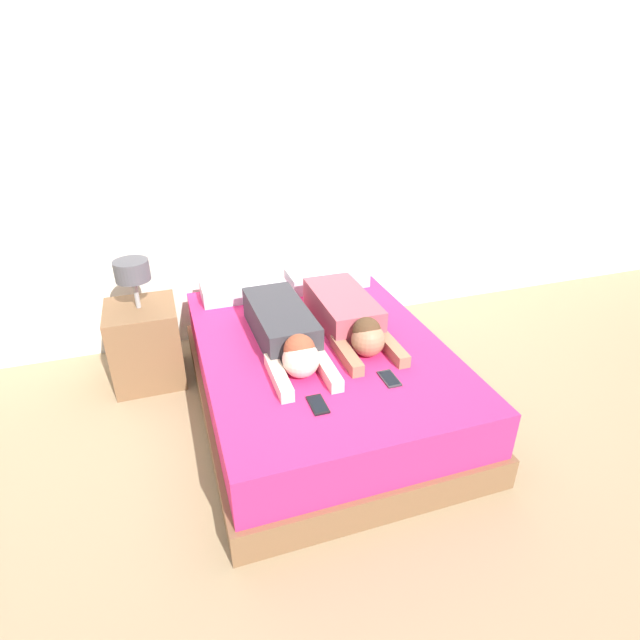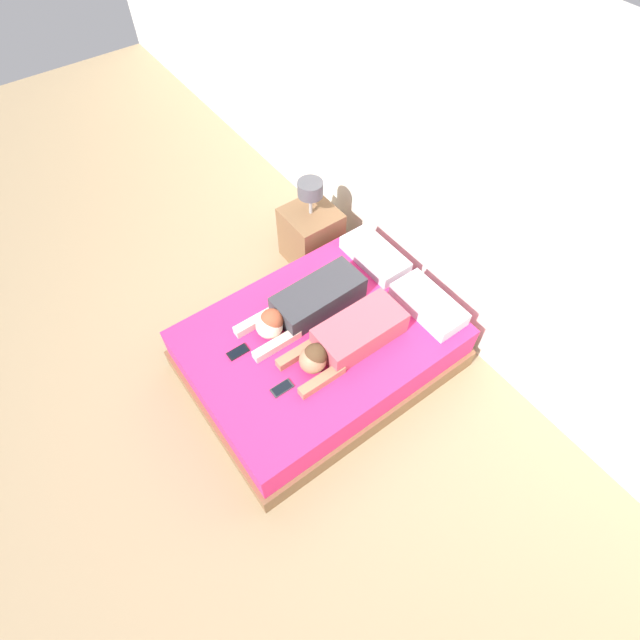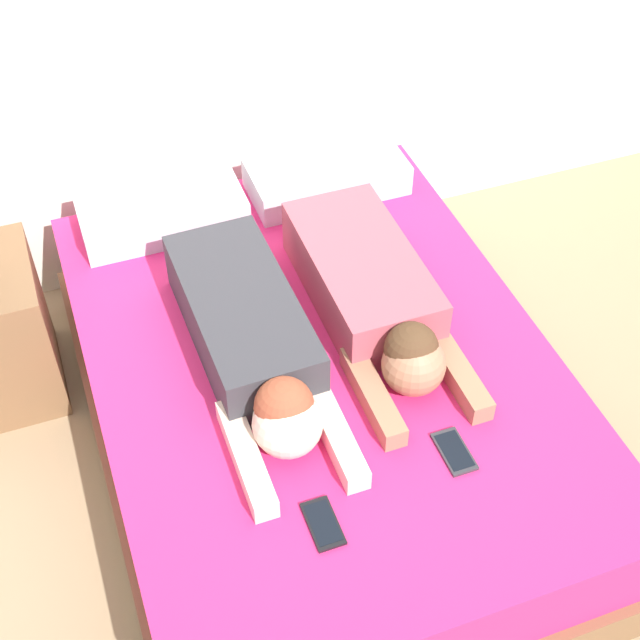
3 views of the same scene
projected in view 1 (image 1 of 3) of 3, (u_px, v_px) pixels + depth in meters
ground_plane at (320, 404)px, 3.23m from camera, size 12.00×12.00×0.00m
wall_back at (270, 165)px, 3.58m from camera, size 12.00×0.06×2.60m
bed at (320, 374)px, 3.12m from camera, size 1.47×1.99×0.47m
pillow_head_left at (243, 288)px, 3.56m from camera, size 0.58×0.29×0.12m
pillow_head_right at (327, 277)px, 3.73m from camera, size 0.58×0.29×0.12m
person_left at (285, 331)px, 2.92m from camera, size 0.33×1.02×0.23m
person_right at (349, 316)px, 3.10m from camera, size 0.35×0.95×0.22m
cell_phone_left at (318, 405)px, 2.46m from camera, size 0.08×0.16×0.01m
cell_phone_right at (389, 379)px, 2.66m from camera, size 0.08×0.16×0.01m
nightstand at (145, 340)px, 3.35m from camera, size 0.45×0.45×0.87m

